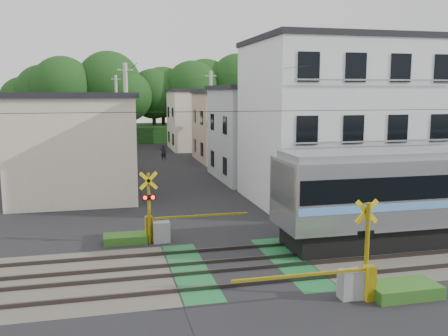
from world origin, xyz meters
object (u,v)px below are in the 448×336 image
object	(u,v)px
crossing_signal_far	(159,226)
apartment_block	(340,121)
crossing_signal_near	(354,277)
pedestrian	(164,152)

from	to	relation	value
crossing_signal_far	apartment_block	world-z (taller)	apartment_block
crossing_signal_near	crossing_signal_far	world-z (taller)	same
pedestrian	apartment_block	bearing A→B (deg)	131.14
apartment_block	pedestrian	distance (m)	21.88
apartment_block	pedestrian	xyz separation A→B (m)	(-7.85, 20.05, -3.91)
crossing_signal_near	pedestrian	xyz separation A→B (m)	(-1.93, 33.20, 0.03)
crossing_signal_near	apartment_block	xyz separation A→B (m)	(5.91, 13.15, 3.94)
apartment_block	pedestrian	bearing A→B (deg)	111.38
crossing_signal_near	crossing_signal_far	xyz separation A→B (m)	(-5.17, 7.31, 0.00)
crossing_signal_near	pedestrian	size ratio (longest dim) A/B	3.17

